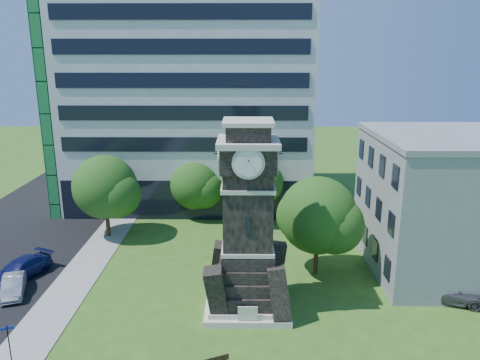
{
  "coord_description": "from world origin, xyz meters",
  "views": [
    {
      "loc": [
        2.77,
        -25.47,
        16.0
      ],
      "look_at": [
        2.46,
        7.72,
        7.0
      ],
      "focal_mm": 35.0,
      "sensor_mm": 36.0,
      "label": 1
    }
  ],
  "objects_px": {
    "car_east_lot": "(450,291)",
    "street_sign": "(9,342)",
    "car_street_north": "(20,269)",
    "clock_tower": "(248,230)",
    "car_street_mid": "(14,285)"
  },
  "relations": [
    {
      "from": "car_east_lot",
      "to": "street_sign",
      "type": "bearing_deg",
      "value": 123.71
    },
    {
      "from": "car_street_north",
      "to": "car_east_lot",
      "type": "height_order",
      "value": "car_street_north"
    },
    {
      "from": "car_street_north",
      "to": "street_sign",
      "type": "bearing_deg",
      "value": -42.71
    },
    {
      "from": "clock_tower",
      "to": "street_sign",
      "type": "bearing_deg",
      "value": -152.38
    },
    {
      "from": "clock_tower",
      "to": "car_street_north",
      "type": "xyz_separation_m",
      "value": [
        -16.65,
        3.72,
        -4.57
      ]
    },
    {
      "from": "car_east_lot",
      "to": "clock_tower",
      "type": "bearing_deg",
      "value": 111.37
    },
    {
      "from": "car_street_north",
      "to": "car_east_lot",
      "type": "xyz_separation_m",
      "value": [
        30.2,
        -2.94,
        -0.05
      ]
    },
    {
      "from": "car_street_north",
      "to": "street_sign",
      "type": "height_order",
      "value": "street_sign"
    },
    {
      "from": "car_street_north",
      "to": "street_sign",
      "type": "xyz_separation_m",
      "value": [
        4.27,
        -10.2,
        0.88
      ]
    },
    {
      "from": "car_street_mid",
      "to": "car_street_north",
      "type": "xyz_separation_m",
      "value": [
        -0.6,
        2.3,
        0.08
      ]
    },
    {
      "from": "clock_tower",
      "to": "car_street_mid",
      "type": "bearing_deg",
      "value": 174.94
    },
    {
      "from": "car_street_mid",
      "to": "car_street_north",
      "type": "relative_size",
      "value": 0.78
    },
    {
      "from": "car_street_mid",
      "to": "car_street_north",
      "type": "height_order",
      "value": "car_street_north"
    },
    {
      "from": "clock_tower",
      "to": "car_street_north",
      "type": "relative_size",
      "value": 2.49
    },
    {
      "from": "car_east_lot",
      "to": "car_street_north",
      "type": "bearing_deg",
      "value": 102.51
    }
  ]
}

